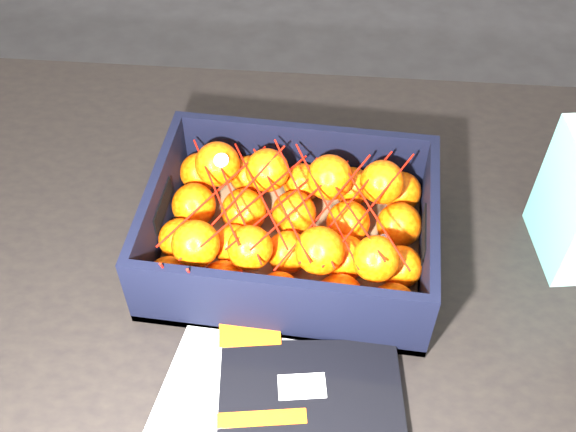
# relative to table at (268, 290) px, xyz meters

# --- Properties ---
(ground) EXTENTS (3.50, 3.50, 0.00)m
(ground) POSITION_rel_table_xyz_m (0.23, 0.29, -0.65)
(ground) COLOR #353538
(ground) RESTS_ON ground
(table) EXTENTS (1.25, 0.87, 0.75)m
(table) POSITION_rel_table_xyz_m (0.00, 0.00, 0.00)
(table) COLOR black
(table) RESTS_ON ground
(produce_crate) EXTENTS (0.37, 0.28, 0.12)m
(produce_crate) POSITION_rel_table_xyz_m (0.03, -0.00, 0.14)
(produce_crate) COLOR brown
(produce_crate) RESTS_ON table
(clementine_heap) EXTENTS (0.35, 0.26, 0.11)m
(clementine_heap) POSITION_rel_table_xyz_m (0.04, -0.00, 0.15)
(clementine_heap) COLOR #FF5105
(clementine_heap) RESTS_ON produce_crate
(mesh_net) EXTENTS (0.30, 0.25, 0.09)m
(mesh_net) POSITION_rel_table_xyz_m (0.03, -0.01, 0.20)
(mesh_net) COLOR #C01107
(mesh_net) RESTS_ON clementine_heap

